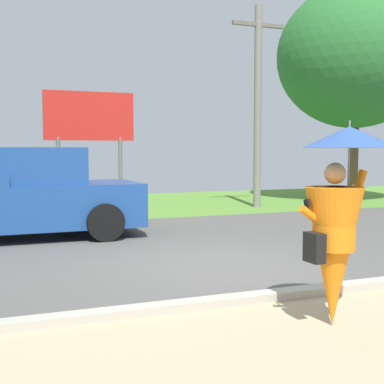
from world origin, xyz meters
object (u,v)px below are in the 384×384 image
object	(u,v)px
utility_pole	(258,102)
monk_pedestrian	(337,222)
pickup_truck	(14,197)
tree_center_back	(355,57)
roadside_billboard	(89,125)

from	to	relation	value
utility_pole	monk_pedestrian	bearing A→B (deg)	-114.77
pickup_truck	tree_center_back	distance (m)	13.31
pickup_truck	tree_center_back	size ratio (longest dim) A/B	0.68
pickup_truck	utility_pole	xyz separation A→B (m)	(7.66, 3.63, 2.47)
pickup_truck	roadside_billboard	size ratio (longest dim) A/B	1.49
utility_pole	roadside_billboard	distance (m)	5.35
pickup_truck	utility_pole	distance (m)	8.83
monk_pedestrian	tree_center_back	bearing A→B (deg)	55.67
monk_pedestrian	utility_pole	world-z (taller)	utility_pole
monk_pedestrian	utility_pole	distance (m)	11.98
tree_center_back	utility_pole	bearing A→B (deg)	-171.92
monk_pedestrian	roadside_billboard	size ratio (longest dim) A/B	0.61
pickup_truck	tree_center_back	world-z (taller)	tree_center_back
pickup_truck	roadside_billboard	distance (m)	4.97
pickup_truck	roadside_billboard	bearing A→B (deg)	52.28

